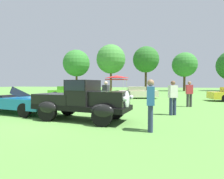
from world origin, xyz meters
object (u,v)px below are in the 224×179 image
show_car_lime (70,92)px  spectator_by_row (189,93)px  spectator_far_side (173,97)px  spectator_near_truck (150,103)px  canopy_tent_left_field (117,77)px  show_car_cream (138,93)px  spectator_between_cars (106,94)px  neighbor_convertible (19,102)px  feature_pickup_truck (82,100)px

show_car_lime → spectator_by_row: 12.79m
show_car_lime → spectator_far_side: bearing=-39.2°
spectator_far_side → spectator_near_truck: bearing=-104.7°
canopy_tent_left_field → show_car_cream: bearing=-59.5°
show_car_lime → spectator_between_cars: (6.73, -7.49, 0.31)m
canopy_tent_left_field → neighbor_convertible: bearing=-92.6°
canopy_tent_left_field → spectator_far_side: bearing=-66.4°
show_car_lime → spectator_by_row: spectator_by_row is taller
show_car_cream → spectator_by_row: 6.98m
spectator_far_side → spectator_between_cars: bearing=164.1°
feature_pickup_truck → canopy_tent_left_field: bearing=99.9°
show_car_lime → canopy_tent_left_field: canopy_tent_left_field is taller
spectator_near_truck → show_car_cream: bearing=99.6°
feature_pickup_truck → show_car_cream: 11.39m
show_car_cream → spectator_near_truck: bearing=-80.4°
spectator_near_truck → spectator_between_cars: size_ratio=1.00×
show_car_lime → canopy_tent_left_field: (3.59, 7.27, 1.82)m
show_car_cream → canopy_tent_left_field: bearing=120.5°
spectator_by_row → canopy_tent_left_field: (-8.15, 12.34, 1.51)m
show_car_lime → spectator_between_cars: 10.07m
neighbor_convertible → spectator_between_cars: size_ratio=2.76×
show_car_cream → spectator_by_row: bearing=-53.3°
show_car_cream → feature_pickup_truck: bearing=-94.2°
show_car_lime → spectator_near_truck: bearing=-50.8°
spectator_by_row → neighbor_convertible: bearing=-150.4°
show_car_cream → canopy_tent_left_field: canopy_tent_left_field is taller
neighbor_convertible → show_car_lime: size_ratio=1.00×
feature_pickup_truck → neighbor_convertible: 4.02m
feature_pickup_truck → spectator_by_row: (4.99, 5.77, 0.05)m
spectator_far_side → show_car_cream: bearing=108.0°
show_car_lime → spectator_far_side: (10.52, -8.57, 0.31)m
show_car_cream → spectator_far_side: spectator_far_side is taller
show_car_lime → spectator_far_side: size_ratio=2.76×
spectator_near_truck → canopy_tent_left_field: (-6.08, 19.12, 1.51)m
feature_pickup_truck → spectator_by_row: size_ratio=2.56×
spectator_near_truck → spectator_by_row: (2.07, 6.78, 0.00)m
show_car_lime → neighbor_convertible: bearing=-74.6°
show_car_lime → canopy_tent_left_field: size_ratio=1.70×
spectator_by_row → show_car_lime: bearing=156.6°
neighbor_convertible → spectator_by_row: (8.94, 5.08, 0.33)m
spectator_near_truck → spectator_between_cars: same height
spectator_near_truck → show_car_lime: bearing=129.2°
feature_pickup_truck → show_car_lime: size_ratio=0.93×
spectator_by_row → spectator_far_side: (-1.22, -3.50, 0.00)m
show_car_cream → spectator_between_cars: size_ratio=2.49×
spectator_between_cars → spectator_by_row: size_ratio=1.00×
spectator_by_row → spectator_far_side: bearing=-109.2°
spectator_between_cars → canopy_tent_left_field: (-3.14, 14.76, 1.51)m
show_car_cream → spectator_far_side: (2.95, -9.09, 0.31)m
spectator_between_cars → spectator_by_row: (5.01, 2.42, 0.00)m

